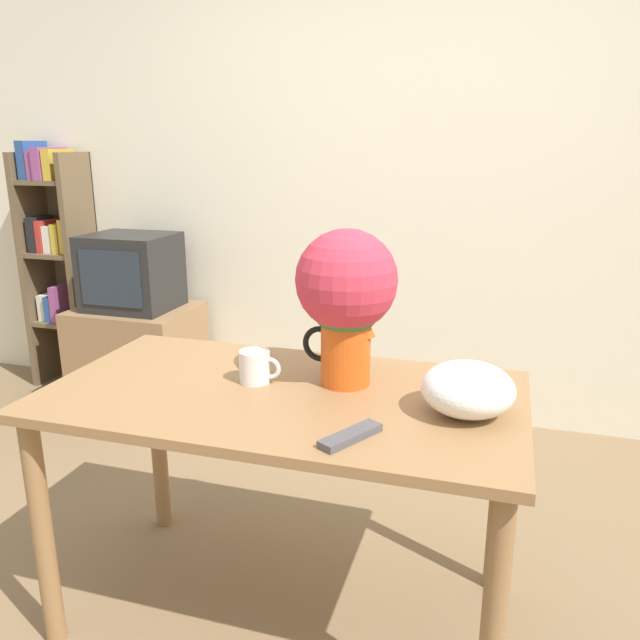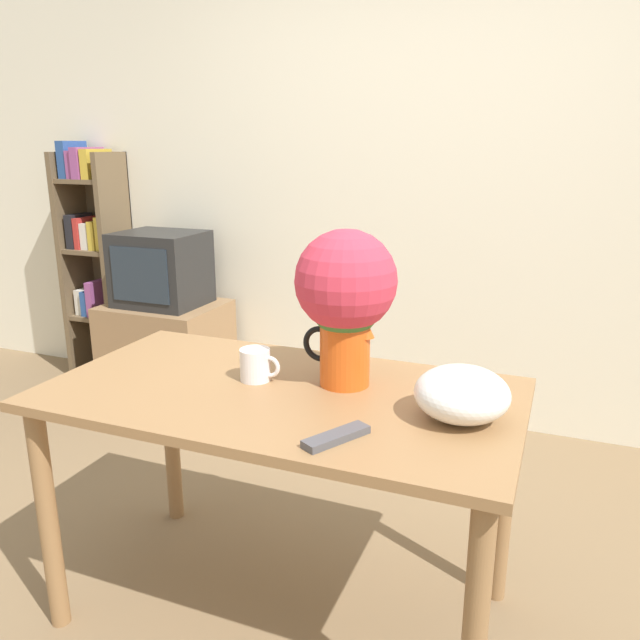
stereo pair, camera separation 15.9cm
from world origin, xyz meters
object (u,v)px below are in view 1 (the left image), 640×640
at_px(flower_vase, 346,293).
at_px(white_bowl, 468,389).
at_px(coffee_mug, 256,367).
at_px(tv_set, 131,272).

height_order(flower_vase, white_bowl, flower_vase).
bearing_deg(white_bowl, coffee_mug, 175.25).
bearing_deg(tv_set, flower_vase, -38.68).
height_order(flower_vase, tv_set, flower_vase).
bearing_deg(white_bowl, flower_vase, 161.64).
bearing_deg(tv_set, white_bowl, -35.40).
bearing_deg(white_bowl, tv_set, 144.60).
xyz_separation_m(coffee_mug, tv_set, (-1.31, 1.34, -0.03)).
xyz_separation_m(flower_vase, coffee_mug, (-0.27, -0.07, -0.23)).
height_order(coffee_mug, tv_set, tv_set).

